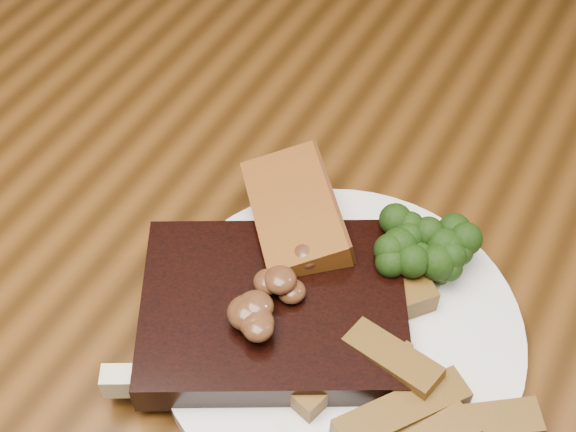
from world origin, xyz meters
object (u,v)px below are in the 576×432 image
(steak, at_px, (274,310))
(garlic_bread, at_px, (294,229))
(dining_table, at_px, (274,310))
(plate, at_px, (340,334))
(potato_wedges, at_px, (404,376))
(chair_far, at_px, (453,24))

(steak, distance_m, garlic_bread, 0.08)
(dining_table, distance_m, garlic_bread, 0.12)
(plate, height_order, potato_wedges, potato_wedges)
(dining_table, height_order, chair_far, chair_far)
(chair_far, xyz_separation_m, plate, (0.14, -0.67, 0.22))
(potato_wedges, bearing_deg, steak, 178.59)
(steak, xyz_separation_m, garlic_bread, (-0.02, 0.07, -0.00))
(chair_far, relative_size, potato_wedges, 8.10)
(chair_far, height_order, plate, chair_far)
(potato_wedges, bearing_deg, chair_far, 106.09)
(plate, distance_m, potato_wedges, 0.06)
(chair_far, distance_m, garlic_bread, 0.67)
(potato_wedges, bearing_deg, dining_table, 154.40)
(steak, height_order, potato_wedges, steak)
(plate, bearing_deg, potato_wedges, -18.10)
(dining_table, bearing_deg, potato_wedges, -25.60)
(plate, xyz_separation_m, steak, (-0.05, -0.02, 0.02))
(chair_far, bearing_deg, steak, 108.41)
(plate, xyz_separation_m, garlic_bread, (-0.07, 0.06, 0.02))
(dining_table, xyz_separation_m, plate, (0.09, -0.05, 0.10))
(plate, height_order, garlic_bread, garlic_bread)
(steak, relative_size, garlic_bread, 1.70)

